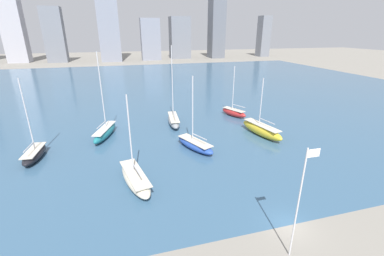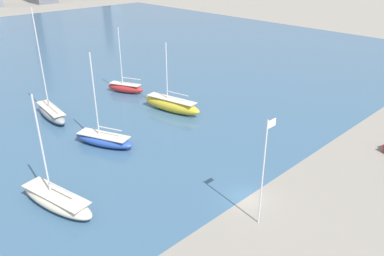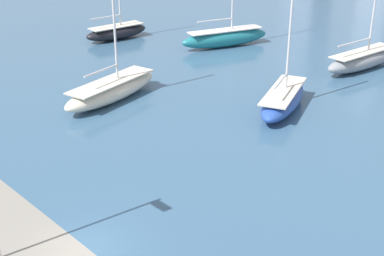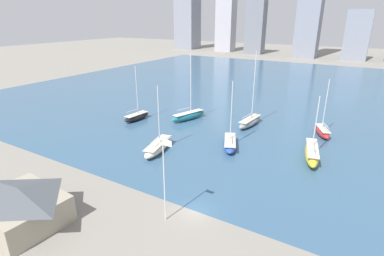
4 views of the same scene
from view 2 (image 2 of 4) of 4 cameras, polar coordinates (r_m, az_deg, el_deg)
name	(u,v)px [view 2 (image 2 of 4)]	position (r m, az deg, el deg)	size (l,w,h in m)	color
ground_plane	(246,198)	(39.88, 8.19, -10.51)	(500.00, 500.00, 0.00)	gray
harbor_water	(2,65)	(95.74, -27.03, 8.61)	(180.00, 140.00, 0.00)	#385B7A
flag_pole	(264,170)	(33.68, 10.86, -6.28)	(1.24, 0.14, 10.61)	silver
sailboat_red	(125,87)	(68.76, -10.12, 6.10)	(4.67, 7.17, 11.54)	#B72828
sailboat_gray	(51,112)	(60.81, -20.66, 2.25)	(3.12, 9.72, 16.22)	gray
sailboat_cream	(56,200)	(40.09, -19.96, -10.23)	(4.61, 10.17, 11.84)	beige
sailboat_yellow	(172,105)	(59.44, -3.14, 3.56)	(4.41, 10.76, 10.88)	yellow
sailboat_blue	(104,139)	(50.31, -13.29, -1.71)	(5.72, 8.94, 12.33)	#284CA8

